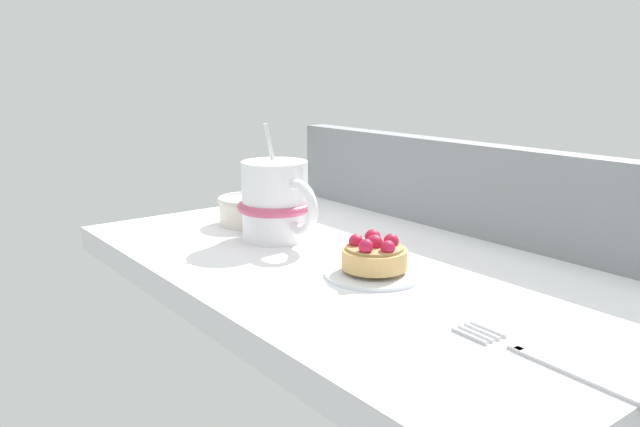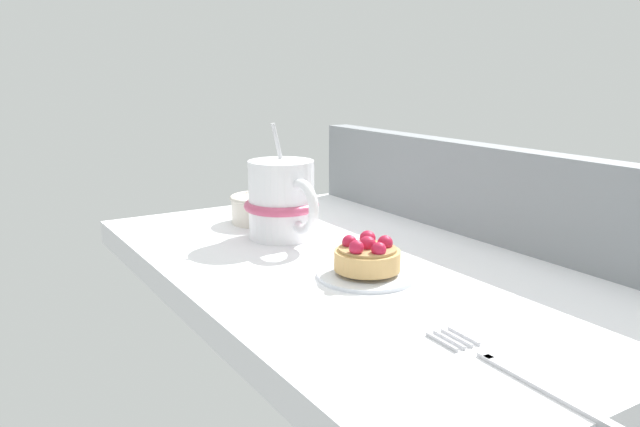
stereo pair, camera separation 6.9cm
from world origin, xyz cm
name	(u,v)px [view 2 (the right image)]	position (x,y,z in cm)	size (l,w,h in cm)	color
ground_plane	(362,274)	(0.00, 0.00, -1.50)	(66.76, 39.91, 3.00)	white
window_rail_back	(485,192)	(0.00, 18.31, 5.69)	(65.42, 3.29, 11.38)	gray
dessert_plate	(367,273)	(4.78, -2.83, 0.38)	(10.01, 10.01, 0.82)	silver
raspberry_tart	(367,256)	(4.78, -2.81, 2.21)	(6.60, 6.60, 3.50)	tan
coffee_mug	(283,201)	(-12.69, -2.83, 4.69)	(12.79, 9.19, 13.95)	white
dessert_fork	(523,375)	(27.39, -6.38, 0.30)	(18.02, 2.58, 0.60)	#B7B7BC
sugar_bowl	(261,208)	(-21.46, -1.45, 1.98)	(8.36, 8.36, 3.69)	silver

